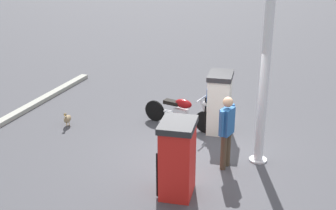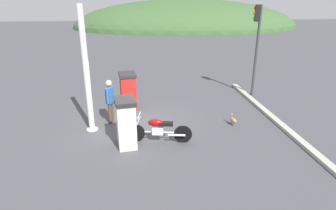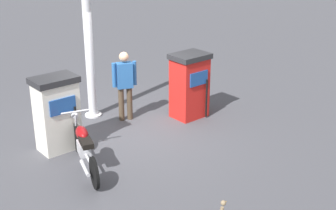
% 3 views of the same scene
% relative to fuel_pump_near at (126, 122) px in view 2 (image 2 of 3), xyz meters
% --- Properties ---
extents(ground_plane, '(120.00, 120.00, 0.00)m').
position_rel_fuel_pump_near_xyz_m(ground_plane, '(0.05, 1.61, -0.79)').
color(ground_plane, '#424247').
extents(fuel_pump_near, '(0.71, 0.95, 1.55)m').
position_rel_fuel_pump_near_xyz_m(fuel_pump_near, '(0.00, 0.00, 0.00)').
color(fuel_pump_near, silver).
rests_on(fuel_pump_near, ground).
extents(fuel_pump_far, '(0.77, 0.93, 1.55)m').
position_rel_fuel_pump_near_xyz_m(fuel_pump_far, '(0.00, 3.23, -0.00)').
color(fuel_pump_far, red).
rests_on(fuel_pump_far, ground).
extents(motorcycle_near_pump, '(2.08, 0.69, 0.93)m').
position_rel_fuel_pump_near_xyz_m(motorcycle_near_pump, '(1.00, 0.13, -0.33)').
color(motorcycle_near_pump, black).
rests_on(motorcycle_near_pump, ground).
extents(attendant_person, '(0.28, 0.58, 1.64)m').
position_rel_fuel_pump_near_xyz_m(attendant_person, '(-0.63, 1.85, 0.15)').
color(attendant_person, '#473828').
rests_on(attendant_person, ground).
extents(wandering_duck, '(0.24, 0.41, 0.42)m').
position_rel_fuel_pump_near_xyz_m(wandering_duck, '(3.84, 1.10, -0.59)').
color(wandering_duck, '#847051').
rests_on(wandering_duck, ground).
extents(roadside_traffic_light, '(0.40, 0.28, 4.16)m').
position_rel_fuel_pump_near_xyz_m(roadside_traffic_light, '(5.84, 4.41, 2.03)').
color(roadside_traffic_light, '#38383A').
rests_on(roadside_traffic_light, ground).
extents(canopy_support_pole, '(0.40, 0.40, 4.23)m').
position_rel_fuel_pump_near_xyz_m(canopy_support_pole, '(-1.26, 1.29, 1.25)').
color(canopy_support_pole, silver).
rests_on(canopy_support_pole, ground).
extents(road_edge_kerb, '(0.29, 8.66, 0.12)m').
position_rel_fuel_pump_near_xyz_m(road_edge_kerb, '(5.55, 1.61, -0.73)').
color(road_edge_kerb, '#9E9E93').
rests_on(road_edge_kerb, ground).
extents(distant_hill_main, '(38.84, 27.92, 9.48)m').
position_rel_fuel_pump_near_xyz_m(distant_hill_main, '(9.40, 42.80, -0.79)').
color(distant_hill_main, '#38562D').
rests_on(distant_hill_main, ground).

